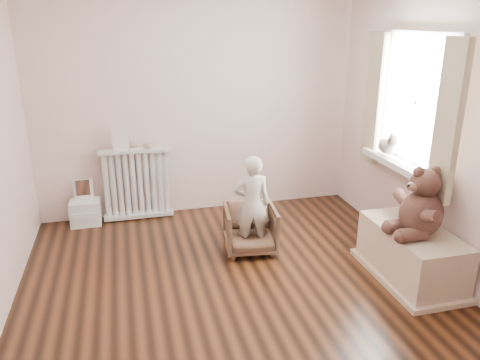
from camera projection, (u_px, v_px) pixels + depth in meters
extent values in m
cube|color=black|center=(236.00, 287.00, 3.98)|extent=(3.60, 3.60, 0.01)
cube|color=beige|center=(197.00, 100.00, 5.20)|extent=(3.60, 0.02, 2.60)
cube|color=beige|center=(340.00, 243.00, 1.90)|extent=(3.60, 0.02, 2.60)
cube|color=beige|center=(441.00, 126.00, 3.97)|extent=(0.02, 3.60, 2.60)
cube|color=white|center=(418.00, 102.00, 4.19)|extent=(0.03, 0.90, 1.10)
cube|color=silver|center=(402.00, 165.00, 4.36)|extent=(0.22, 1.10, 0.06)
cube|color=#BEB38E|center=(448.00, 123.00, 3.66)|extent=(0.06, 0.26, 1.30)
cube|color=#BEB38E|center=(374.00, 99.00, 4.70)|extent=(0.06, 0.26, 1.30)
cube|color=silver|center=(137.00, 186.00, 5.22)|extent=(0.77, 0.15, 0.81)
cube|color=beige|center=(120.00, 138.00, 5.00)|extent=(0.17, 0.01, 0.28)
cylinder|color=#A59E8C|center=(148.00, 146.00, 5.11)|extent=(0.10, 0.10, 0.06)
cube|color=silver|center=(84.00, 201.00, 5.10)|extent=(0.32, 0.23, 0.51)
imported|color=brown|center=(250.00, 229.00, 4.54)|extent=(0.54, 0.55, 0.46)
imported|color=beige|center=(252.00, 205.00, 4.41)|extent=(0.37, 0.27, 0.96)
cube|color=beige|center=(411.00, 256.00, 4.07)|extent=(0.52, 0.97, 0.46)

